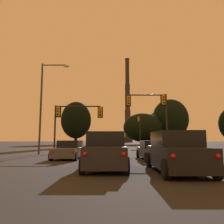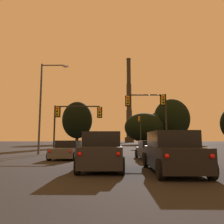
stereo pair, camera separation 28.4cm
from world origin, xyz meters
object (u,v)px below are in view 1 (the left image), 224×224
sedan_center_lane_front (104,150)px  sedan_left_lane_front (70,150)px  suv_center_lane_second (106,151)px  suv_right_lane_second (176,152)px  traffic_light_overhead_left (72,117)px  traffic_light_far_right (139,127)px  traffic_light_overhead_right (153,108)px  street_lamp (45,99)px  smokestack (128,109)px  sedan_right_lane_front (153,151)px

sedan_center_lane_front → sedan_left_lane_front: size_ratio=1.00×
suv_center_lane_second → suv_right_lane_second: size_ratio=1.00×
sedan_center_lane_front → suv_center_lane_second: bearing=-84.1°
traffic_light_overhead_left → sedan_center_lane_front: bearing=-56.1°
traffic_light_far_right → suv_center_lane_second: bearing=-99.8°
traffic_light_overhead_right → street_lamp: street_lamp is taller
sedan_center_lane_front → sedan_left_lane_front: (-2.72, -0.46, 0.00)m
smokestack → suv_center_lane_second: bearing=-94.3°
sedan_right_lane_front → smokestack: 127.87m
suv_center_lane_second → traffic_light_far_right: (5.76, 33.39, 3.34)m
sedan_left_lane_front → street_lamp: (-3.79, 5.18, 5.17)m
traffic_light_far_right → sedan_left_lane_front: bearing=-108.1°
sedan_left_lane_front → traffic_light_overhead_right: traffic_light_overhead_right is taller
traffic_light_far_right → traffic_light_overhead_right: bearing=-92.5°
sedan_right_lane_front → traffic_light_overhead_left: bearing=135.2°
sedan_left_lane_front → traffic_light_overhead_right: size_ratio=0.72×
suv_center_lane_second → smokestack: size_ratio=0.09×
traffic_light_overhead_right → sedan_right_lane_front: bearing=-101.3°
smokestack → traffic_light_overhead_right: bearing=-92.5°
sedan_center_lane_front → traffic_light_overhead_left: bearing=126.4°
sedan_right_lane_front → traffic_light_far_right: (2.36, 28.01, 3.56)m
traffic_light_overhead_right → traffic_light_far_right: (0.91, 20.78, -0.76)m
traffic_light_overhead_right → traffic_light_overhead_left: 9.08m
sedan_center_lane_front → street_lamp: size_ratio=0.49×
sedan_left_lane_front → traffic_light_overhead_right: (7.95, 6.38, 4.32)m
traffic_light_overhead_left → street_lamp: (-2.71, -0.93, 1.82)m
street_lamp → smokestack: 122.13m
sedan_right_lane_front → traffic_light_overhead_right: traffic_light_overhead_right is taller
suv_center_lane_second → street_lamp: bearing=121.2°
sedan_center_lane_front → traffic_light_overhead_right: bearing=51.1°
sedan_left_lane_front → traffic_light_far_right: traffic_light_far_right is taller
sedan_center_lane_front → traffic_light_far_right: 27.63m
sedan_right_lane_front → street_lamp: 13.00m
traffic_light_overhead_left → street_lamp: size_ratio=0.56×
traffic_light_overhead_right → smokestack: size_ratio=0.12×
suv_center_lane_second → sedan_right_lane_front: 6.37m
sedan_center_lane_front → street_lamp: bearing=146.6°
suv_right_lane_second → street_lamp: 16.91m
sedan_right_lane_front → traffic_light_far_right: 28.33m
sedan_right_lane_front → traffic_light_overhead_right: size_ratio=0.72×
sedan_center_lane_front → suv_right_lane_second: size_ratio=0.97×
sedan_left_lane_front → street_lamp: bearing=128.0°
suv_right_lane_second → suv_center_lane_second: bearing=160.1°
sedan_left_lane_front → traffic_light_far_right: size_ratio=0.73×
suv_center_lane_second → street_lamp: street_lamp is taller
sedan_right_lane_front → street_lamp: size_ratio=0.49×
smokestack → sedan_left_lane_front: bearing=-96.0°
sedan_center_lane_front → suv_right_lane_second: bearing=-62.7°
sedan_right_lane_front → street_lamp: bearing=147.4°
sedan_right_lane_front → smokestack: size_ratio=0.08×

